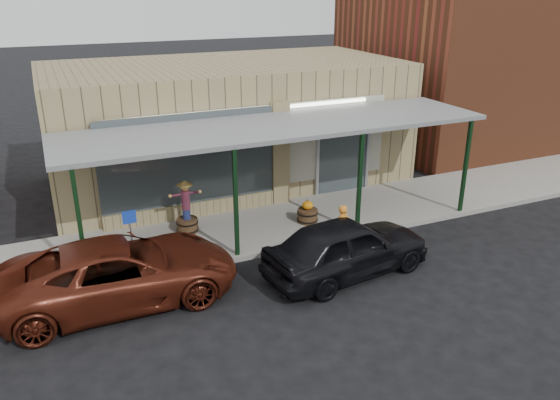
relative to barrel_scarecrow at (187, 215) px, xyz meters
name	(u,v)px	position (x,y,z in m)	size (l,w,h in m)	color
ground	(339,284)	(2.62, -4.03, -0.67)	(120.00, 120.00, 0.00)	black
sidewalk	(279,224)	(2.62, -0.43, -0.60)	(40.00, 3.20, 0.15)	gray
storefront	(227,124)	(2.62, 4.13, 1.42)	(12.00, 6.25, 4.20)	#917F59
awning	(279,128)	(2.62, -0.47, 2.34)	(12.00, 3.00, 3.04)	slate
block_buildings_near	(268,68)	(4.63, 5.17, 3.09)	(61.00, 8.00, 8.00)	brown
barrel_scarecrow	(187,215)	(0.00, 0.00, 0.00)	(0.93, 0.71, 1.55)	#513620
barrel_pumpkin	(307,214)	(3.42, -0.75, -0.27)	(0.60, 0.60, 0.70)	#513620
handicap_sign	(131,232)	(-1.76, -1.63, 0.49)	(0.33, 0.04, 1.57)	gray
parked_sedan	(347,247)	(3.04, -3.65, 0.06)	(4.46, 2.26, 1.49)	black
car_maroon	(121,272)	(-2.20, -2.68, 0.05)	(2.40, 5.21, 1.45)	#571E11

